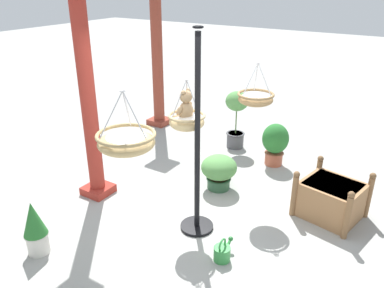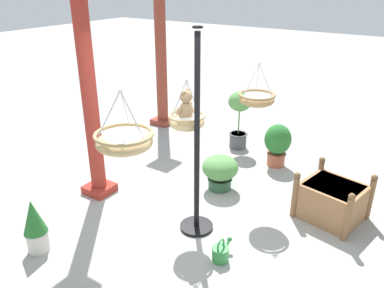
# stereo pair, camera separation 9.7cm
# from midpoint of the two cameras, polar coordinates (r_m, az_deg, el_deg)

# --- Properties ---
(ground_plane) EXTENTS (40.00, 40.00, 0.00)m
(ground_plane) POSITION_cam_midpoint_polar(r_m,az_deg,el_deg) (5.46, -0.04, -10.91)
(ground_plane) COLOR #9E9E99
(display_pole_central) EXTENTS (0.44, 0.44, 2.61)m
(display_pole_central) POSITION_cam_midpoint_polar(r_m,az_deg,el_deg) (4.85, 0.20, -4.29)
(display_pole_central) COLOR black
(display_pole_central) RESTS_ON ground
(hanging_basket_with_teddy) EXTENTS (0.47, 0.47, 0.65)m
(hanging_basket_with_teddy) POSITION_cam_midpoint_polar(r_m,az_deg,el_deg) (4.84, -1.36, 3.43)
(hanging_basket_with_teddy) COLOR tan
(teddy_bear) EXTENTS (0.28, 0.24, 0.41)m
(teddy_bear) POSITION_cam_midpoint_polar(r_m,az_deg,el_deg) (4.79, -1.59, 5.47)
(teddy_bear) COLOR tan
(hanging_basket_left_high) EXTENTS (0.59, 0.59, 0.62)m
(hanging_basket_left_high) POSITION_cam_midpoint_polar(r_m,az_deg,el_deg) (3.81, -10.42, 0.39)
(hanging_basket_left_high) COLOR tan
(hanging_basket_right_low) EXTENTS (0.51, 0.51, 0.60)m
(hanging_basket_right_low) POSITION_cam_midpoint_polar(r_m,az_deg,el_deg) (5.42, 8.89, 6.69)
(hanging_basket_right_low) COLOR #A37F51
(greenhouse_pillar_left) EXTENTS (0.42, 0.42, 3.03)m
(greenhouse_pillar_left) POSITION_cam_midpoint_polar(r_m,az_deg,el_deg) (5.63, -15.55, 5.93)
(greenhouse_pillar_left) COLOR #9E2D23
(greenhouse_pillar_left) RESTS_ON ground
(greenhouse_pillar_right) EXTENTS (0.45, 0.45, 3.04)m
(greenhouse_pillar_right) POSITION_cam_midpoint_polar(r_m,az_deg,el_deg) (8.41, -5.50, 12.43)
(greenhouse_pillar_right) COLOR brown
(greenhouse_pillar_right) RESTS_ON ground
(wooden_planter_box) EXTENTS (0.90, 0.97, 0.69)m
(wooden_planter_box) POSITION_cam_midpoint_polar(r_m,az_deg,el_deg) (5.68, 19.39, -7.60)
(wooden_planter_box) COLOR #9E7047
(wooden_planter_box) RESTS_ON ground
(potted_plant_flowering_red) EXTENTS (0.43, 0.43, 1.12)m
(potted_plant_flowering_red) POSITION_cam_midpoint_polar(r_m,az_deg,el_deg) (7.38, 6.21, 4.34)
(potted_plant_flowering_red) COLOR #4C4C51
(potted_plant_flowering_red) RESTS_ON ground
(potted_plant_tall_leafy) EXTENTS (0.46, 0.46, 0.76)m
(potted_plant_tall_leafy) POSITION_cam_midpoint_polar(r_m,az_deg,el_deg) (6.87, 11.81, 0.26)
(potted_plant_tall_leafy) COLOR #AD563D
(potted_plant_tall_leafy) RESTS_ON ground
(potted_plant_bushy_green) EXTENTS (0.29, 0.29, 0.71)m
(potted_plant_bushy_green) POSITION_cam_midpoint_polar(r_m,az_deg,el_deg) (5.05, -22.75, -11.34)
(potted_plant_bushy_green) COLOR beige
(potted_plant_bushy_green) RESTS_ON ground
(potted_plant_small_succulent) EXTENTS (0.56, 0.56, 0.55)m
(potted_plant_small_succulent) POSITION_cam_midpoint_polar(r_m,az_deg,el_deg) (6.03, 3.55, -3.91)
(potted_plant_small_succulent) COLOR #2D5638
(potted_plant_small_succulent) RESTS_ON ground
(watering_can) EXTENTS (0.35, 0.20, 0.30)m
(watering_can) POSITION_cam_midpoint_polar(r_m,az_deg,el_deg) (4.73, 3.92, -15.71)
(watering_can) COLOR #338C3F
(watering_can) RESTS_ON ground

